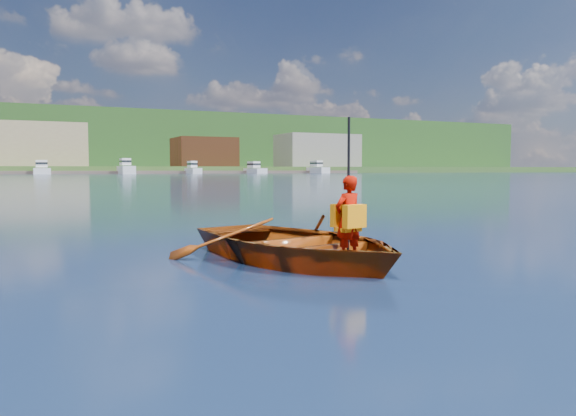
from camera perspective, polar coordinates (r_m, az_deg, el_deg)
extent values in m
plane|color=#14233E|center=(8.11, 5.98, -5.30)|extent=(600.00, 600.00, 0.00)
imported|color=brown|center=(7.95, 0.80, -3.65)|extent=(3.57, 4.39, 0.80)
imported|color=#A60C00|center=(7.33, 6.11, -1.09)|extent=(0.46, 0.35, 1.12)
cube|color=orange|center=(7.24, 6.77, -0.84)|extent=(0.35, 0.18, 0.30)
cube|color=orange|center=(7.41, 5.47, -0.72)|extent=(0.35, 0.16, 0.30)
cube|color=orange|center=(7.34, 6.10, -2.18)|extent=(0.34, 0.28, 0.05)
cylinder|color=black|center=(7.52, 6.16, 1.98)|extent=(0.04, 0.04, 1.89)
cube|color=#336026|center=(196.94, -23.29, 3.59)|extent=(400.00, 80.00, 2.00)
cube|color=#2D5324|center=(247.12, -23.60, 5.92)|extent=(400.00, 100.00, 22.00)
cube|color=brown|center=(155.47, -19.53, 3.44)|extent=(160.02, 5.03, 0.80)
cube|color=tan|center=(172.03, -24.86, 5.86)|extent=(30.00, 16.00, 12.00)
cube|color=brown|center=(178.83, -8.54, 5.62)|extent=(18.00, 16.00, 9.00)
cube|color=gray|center=(193.70, 2.98, 5.83)|extent=(26.00, 16.00, 11.00)
cube|color=white|center=(149.91, -23.74, 3.42)|extent=(3.76, 13.41, 1.66)
cube|color=white|center=(151.26, -23.76, 4.14)|extent=(2.63, 6.03, 1.80)
cube|color=black|center=(151.26, -23.76, 4.17)|extent=(2.70, 6.30, 0.50)
cube|color=white|center=(151.50, -16.13, 3.69)|extent=(3.22, 11.49, 2.25)
cube|color=white|center=(152.64, -16.21, 4.53)|extent=(2.25, 5.17, 1.80)
cube|color=black|center=(152.64, -16.21, 4.57)|extent=(2.32, 5.40, 0.50)
cube|color=white|center=(155.06, -9.62, 3.71)|extent=(2.57, 9.16, 1.66)
cube|color=white|center=(155.95, -9.71, 4.40)|extent=(1.80, 4.12, 1.80)
cube|color=black|center=(155.95, -9.71, 4.44)|extent=(1.85, 4.31, 0.50)
cube|color=white|center=(160.64, -3.36, 3.76)|extent=(3.10, 11.06, 1.62)
cube|color=white|center=(161.68, -3.50, 4.42)|extent=(2.17, 4.98, 1.80)
cube|color=black|center=(161.68, -3.50, 4.46)|extent=(2.23, 5.20, 0.50)
cube|color=white|center=(168.95, 3.06, 3.82)|extent=(2.83, 10.10, 2.00)
cube|color=white|center=(169.86, 2.90, 4.53)|extent=(1.98, 4.54, 1.80)
cube|color=black|center=(169.86, 2.90, 4.57)|extent=(2.04, 4.74, 0.50)
cylinder|color=#382314|center=(250.69, -1.17, 6.12)|extent=(0.80, 0.80, 3.89)
sphere|color=#225A17|center=(250.93, -1.17, 7.31)|extent=(7.26, 7.26, 7.26)
cylinder|color=#382314|center=(242.25, -13.21, 6.26)|extent=(0.80, 0.80, 2.43)
sphere|color=#225A17|center=(242.40, -13.23, 7.02)|extent=(4.53, 4.53, 4.53)
cylinder|color=#382314|center=(292.39, 3.12, 6.84)|extent=(0.80, 0.80, 2.83)
sphere|color=#225A17|center=(292.60, 3.12, 7.58)|extent=(5.28, 5.28, 5.28)
cylinder|color=#382314|center=(264.13, -5.76, 6.80)|extent=(0.80, 0.80, 3.39)
sphere|color=#225A17|center=(264.39, -5.77, 7.77)|extent=(6.32, 6.32, 6.32)
cylinder|color=#382314|center=(253.04, -3.02, 6.26)|extent=(0.80, 0.80, 3.25)
sphere|color=#225A17|center=(253.25, -3.03, 7.24)|extent=(6.06, 6.06, 6.06)
cylinder|color=#382314|center=(272.56, -16.40, 7.36)|extent=(0.80, 0.80, 3.15)
sphere|color=#225A17|center=(272.85, -16.42, 8.24)|extent=(5.88, 5.88, 5.88)
cylinder|color=#382314|center=(286.62, -24.94, 7.73)|extent=(0.80, 0.80, 3.98)
sphere|color=#225A17|center=(287.04, -24.97, 8.78)|extent=(7.44, 7.44, 7.44)
cylinder|color=#382314|center=(208.60, -24.56, 4.87)|extent=(0.80, 0.80, 2.94)
sphere|color=#225A17|center=(208.73, -24.59, 5.95)|extent=(5.49, 5.49, 5.49)
cylinder|color=#382314|center=(213.23, -10.90, 5.09)|extent=(0.80, 0.80, 3.13)
sphere|color=#225A17|center=(213.35, -10.92, 6.21)|extent=(5.84, 5.84, 5.84)
cylinder|color=#382314|center=(252.31, 12.00, 4.64)|extent=(0.80, 0.80, 2.55)
sphere|color=#225A17|center=(252.38, 12.01, 5.41)|extent=(4.77, 4.77, 4.77)
cylinder|color=#382314|center=(281.65, -2.95, 7.14)|extent=(0.80, 0.80, 3.60)
sphere|color=#225A17|center=(281.96, -2.95, 8.11)|extent=(6.71, 6.71, 6.71)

